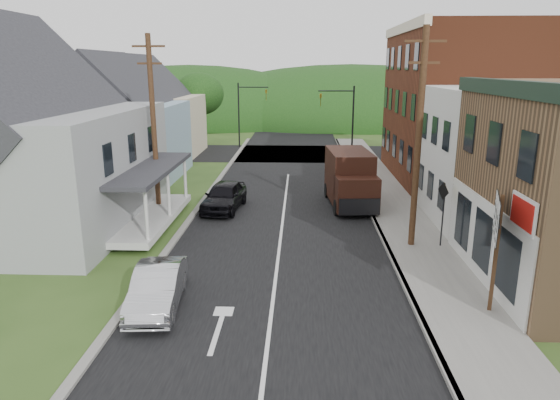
# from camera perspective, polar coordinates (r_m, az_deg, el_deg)

# --- Properties ---
(ground) EXTENTS (120.00, 120.00, 0.00)m
(ground) POSITION_cam_1_polar(r_m,az_deg,el_deg) (18.33, -0.51, -8.99)
(ground) COLOR #2D4719
(ground) RESTS_ON ground
(road) EXTENTS (9.00, 90.00, 0.02)m
(road) POSITION_cam_1_polar(r_m,az_deg,el_deg) (27.76, 0.53, -0.57)
(road) COLOR black
(road) RESTS_ON ground
(cross_road) EXTENTS (60.00, 9.00, 0.02)m
(cross_road) POSITION_cam_1_polar(r_m,az_deg,el_deg) (44.36, 1.25, 5.34)
(cross_road) COLOR black
(cross_road) RESTS_ON ground
(sidewalk_right) EXTENTS (2.80, 55.00, 0.15)m
(sidewalk_right) POSITION_cam_1_polar(r_m,az_deg,el_deg) (26.29, 13.35, -1.71)
(sidewalk_right) COLOR slate
(sidewalk_right) RESTS_ON ground
(curb_right) EXTENTS (0.20, 55.00, 0.15)m
(curb_right) POSITION_cam_1_polar(r_m,az_deg,el_deg) (26.06, 10.44, -1.69)
(curb_right) COLOR slate
(curb_right) RESTS_ON ground
(curb_left) EXTENTS (0.30, 55.00, 0.12)m
(curb_left) POSITION_cam_1_polar(r_m,az_deg,el_deg) (26.39, -9.76, -1.49)
(curb_left) COLOR slate
(curb_left) RESTS_ON ground
(storefront_white) EXTENTS (8.00, 7.00, 6.50)m
(storefront_white) POSITION_cam_1_polar(r_m,az_deg,el_deg) (26.71, 25.45, 4.50)
(storefront_white) COLOR silver
(storefront_white) RESTS_ON ground
(storefront_red) EXTENTS (8.00, 12.00, 10.00)m
(storefront_red) POSITION_cam_1_polar(r_m,az_deg,el_deg) (35.39, 19.87, 10.16)
(storefront_red) COLOR #602A16
(storefront_red) RESTS_ON ground
(house_gray) EXTENTS (10.20, 12.24, 8.35)m
(house_gray) POSITION_cam_1_polar(r_m,az_deg,el_deg) (26.31, -27.08, 6.35)
(house_gray) COLOR #989A9C
(house_gray) RESTS_ON ground
(house_blue) EXTENTS (7.14, 8.16, 7.28)m
(house_blue) POSITION_cam_1_polar(r_m,az_deg,el_deg) (35.94, -17.08, 8.35)
(house_blue) COLOR #839EB3
(house_blue) RESTS_ON ground
(house_cream) EXTENTS (7.14, 8.16, 7.28)m
(house_cream) POSITION_cam_1_polar(r_m,az_deg,el_deg) (44.63, -13.90, 9.75)
(house_cream) COLOR beige
(house_cream) RESTS_ON ground
(utility_pole_right) EXTENTS (1.60, 0.26, 9.00)m
(utility_pole_right) POSITION_cam_1_polar(r_m,az_deg,el_deg) (20.96, 15.55, 6.79)
(utility_pole_right) COLOR #472D19
(utility_pole_right) RESTS_ON ground
(utility_pole_left) EXTENTS (1.60, 0.26, 9.00)m
(utility_pole_left) POSITION_cam_1_polar(r_m,az_deg,el_deg) (25.95, -14.26, 8.36)
(utility_pole_left) COLOR #472D19
(utility_pole_left) RESTS_ON ground
(traffic_signal_right) EXTENTS (2.87, 0.20, 6.00)m
(traffic_signal_right) POSITION_cam_1_polar(r_m,az_deg,el_deg) (40.54, 7.36, 9.66)
(traffic_signal_right) COLOR black
(traffic_signal_right) RESTS_ON ground
(traffic_signal_left) EXTENTS (2.87, 0.20, 6.00)m
(traffic_signal_left) POSITION_cam_1_polar(r_m,az_deg,el_deg) (47.65, -3.90, 10.53)
(traffic_signal_left) COLOR black
(traffic_signal_left) RESTS_ON ground
(tree_left_c) EXTENTS (5.80, 5.80, 8.41)m
(tree_left_c) POSITION_cam_1_polar(r_m,az_deg,el_deg) (41.77, -26.56, 11.39)
(tree_left_c) COLOR #382616
(tree_left_c) RESTS_ON ground
(tree_left_d) EXTENTS (4.80, 4.80, 6.94)m
(tree_left_d) POSITION_cam_1_polar(r_m,az_deg,el_deg) (49.78, -9.24, 11.87)
(tree_left_d) COLOR #382616
(tree_left_d) RESTS_ON ground
(forested_ridge) EXTENTS (90.00, 30.00, 16.00)m
(forested_ridge) POSITION_cam_1_polar(r_m,az_deg,el_deg) (72.11, 1.71, 9.08)
(forested_ridge) COLOR black
(forested_ridge) RESTS_ON ground
(silver_sedan) EXTENTS (1.76, 4.12, 1.32)m
(silver_sedan) POSITION_cam_1_polar(r_m,az_deg,el_deg) (16.53, -13.82, -9.73)
(silver_sedan) COLOR silver
(silver_sedan) RESTS_ON ground
(dark_sedan) EXTENTS (2.26, 4.59, 1.50)m
(dark_sedan) POSITION_cam_1_polar(r_m,az_deg,el_deg) (26.78, -6.40, 0.42)
(dark_sedan) COLOR black
(dark_sedan) RESTS_ON ground
(delivery_van) EXTENTS (2.59, 5.50, 2.99)m
(delivery_van) POSITION_cam_1_polar(r_m,az_deg,el_deg) (27.52, 8.03, 2.39)
(delivery_van) COLOR black
(delivery_van) RESTS_ON ground
(route_sign_cluster) EXTENTS (0.73, 2.02, 3.69)m
(route_sign_cluster) POSITION_cam_1_polar(r_m,az_deg,el_deg) (16.27, 23.45, -3.87)
(route_sign_cluster) COLOR #472D19
(route_sign_cluster) RESTS_ON sidewalk_right
(warning_sign) EXTENTS (0.27, 0.72, 2.75)m
(warning_sign) POSITION_cam_1_polar(r_m,az_deg,el_deg) (21.68, 18.14, -0.58)
(warning_sign) COLOR black
(warning_sign) RESTS_ON sidewalk_right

